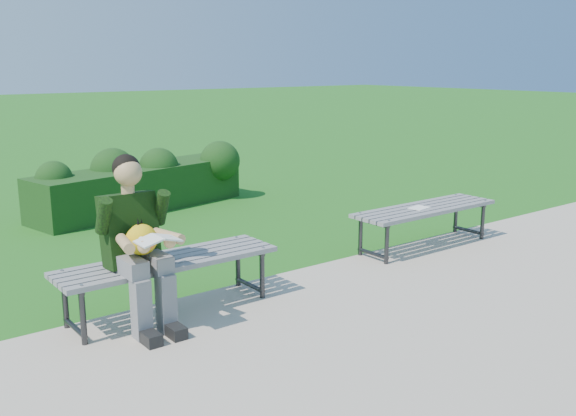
% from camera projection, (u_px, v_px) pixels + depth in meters
% --- Properties ---
extents(ground, '(80.00, 80.00, 0.00)m').
position_uv_depth(ground, '(253.00, 282.00, 5.98)').
color(ground, '#187815').
rests_on(ground, ground).
extents(walkway, '(30.00, 3.50, 0.02)m').
position_uv_depth(walkway, '(389.00, 345.00, 4.62)').
color(walkway, '#B6B19A').
rests_on(walkway, ground).
extents(hedge, '(3.23, 1.40, 0.88)m').
position_uv_depth(hedge, '(144.00, 181.00, 8.92)').
color(hedge, '#113E15').
rests_on(hedge, ground).
extents(bench_left, '(1.80, 0.50, 0.46)m').
position_uv_depth(bench_left, '(169.00, 265.00, 5.14)').
color(bench_left, gray).
rests_on(bench_left, walkway).
extents(bench_right, '(1.80, 0.50, 0.46)m').
position_uv_depth(bench_right, '(425.00, 212.00, 6.99)').
color(bench_right, gray).
rests_on(bench_right, walkway).
extents(seated_boy, '(0.56, 0.76, 1.31)m').
position_uv_depth(seated_boy, '(137.00, 238.00, 4.82)').
color(seated_boy, gray).
rests_on(seated_boy, walkway).
extents(paper_sheet, '(0.24, 0.20, 0.01)m').
position_uv_depth(paper_sheet, '(419.00, 208.00, 6.92)').
color(paper_sheet, white).
rests_on(paper_sheet, bench_right).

